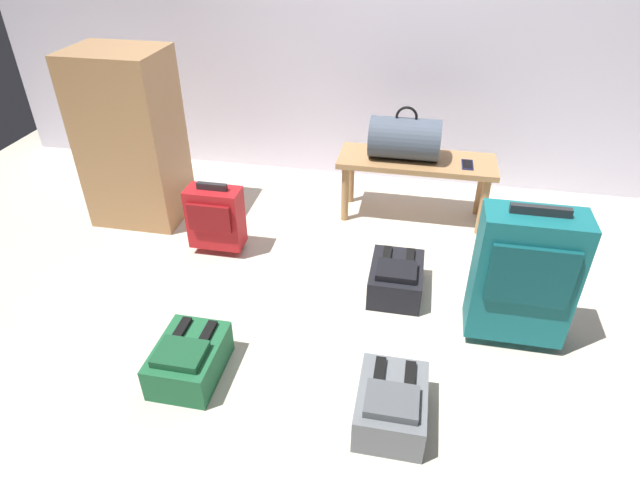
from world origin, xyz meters
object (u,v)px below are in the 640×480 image
backpack_dark (396,278)px  side_cabinet (131,139)px  backpack_green (189,359)px  suitcase_upright_teal (524,275)px  suitcase_small_red (215,217)px  duffel_bag_slate (405,138)px  backpack_grey (391,404)px  bench (416,168)px  cell_phone (467,165)px

backpack_dark → side_cabinet: (-1.74, 0.52, 0.46)m
backpack_dark → backpack_green: bearing=-138.0°
suitcase_upright_teal → suitcase_small_red: (-1.67, 0.44, -0.14)m
suitcase_small_red → suitcase_upright_teal: bearing=-14.8°
duffel_bag_slate → side_cabinet: side_cabinet is taller
backpack_dark → backpack_grey: size_ratio=1.00×
suitcase_upright_teal → side_cabinet: 2.45m
suitcase_upright_teal → suitcase_small_red: size_ratio=1.61×
backpack_grey → duffel_bag_slate: bearing=93.1°
suitcase_upright_teal → backpack_green: (-1.45, -0.54, -0.29)m
duffel_bag_slate → backpack_grey: duffel_bag_slate is taller
bench → duffel_bag_slate: duffel_bag_slate is taller
cell_phone → suitcase_small_red: bearing=-157.1°
suitcase_small_red → side_cabinet: (-0.65, 0.32, 0.31)m
suitcase_small_red → backpack_grey: 1.56m
suitcase_small_red → backpack_dark: 1.12m
duffel_bag_slate → backpack_green: (-0.82, -1.63, -0.46)m
bench → backpack_green: bearing=-119.3°
bench → backpack_grey: bench is taller
backpack_green → backpack_grey: size_ratio=1.00×
backpack_grey → side_cabinet: size_ratio=0.35×
duffel_bag_slate → backpack_green: bearing=-116.8°
suitcase_upright_teal → backpack_green: 1.57m
suitcase_upright_teal → duffel_bag_slate: bearing=119.9°
backpack_green → side_cabinet: 1.63m
cell_phone → side_cabinet: bearing=-172.2°
bench → suitcase_upright_teal: (0.54, -1.09, 0.02)m
backpack_grey → backpack_green: bearing=175.2°
duffel_bag_slate → cell_phone: 0.42m
backpack_grey → side_cabinet: bearing=142.4°
duffel_bag_slate → backpack_dark: bearing=-86.8°
cell_phone → backpack_green: (-1.22, -1.59, -0.34)m
cell_phone → suitcase_upright_teal: suitcase_upright_teal is taller
backpack_dark → side_cabinet: 1.87m
backpack_grey → bench: bearing=90.1°
suitcase_small_red → cell_phone: bearing=22.9°
backpack_green → bench: bearing=60.7°
duffel_bag_slate → suitcase_small_red: (-1.05, -0.65, -0.32)m
cell_phone → suitcase_small_red: (-1.45, -0.61, -0.19)m
cell_phone → side_cabinet: side_cabinet is taller
bench → backpack_dark: bench is taller
suitcase_upright_teal → backpack_grey: size_ratio=1.95×
duffel_bag_slate → suitcase_small_red: 1.27m
duffel_bag_slate → side_cabinet: bearing=-169.1°
suitcase_small_red → backpack_green: (0.23, -0.98, -0.15)m
cell_phone → backpack_dark: cell_phone is taller
duffel_bag_slate → backpack_grey: size_ratio=1.16×
suitcase_small_red → side_cabinet: size_ratio=0.42×
bench → suitcase_small_red: bearing=-150.3°
suitcase_small_red → backpack_green: bearing=-77.0°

